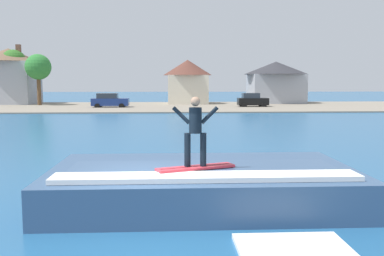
{
  "coord_description": "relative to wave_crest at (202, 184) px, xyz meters",
  "views": [
    {
      "loc": [
        0.59,
        -10.06,
        3.28
      ],
      "look_at": [
        1.45,
        6.62,
        1.46
      ],
      "focal_mm": 39.67,
      "sensor_mm": 36.0,
      "label": 1
    }
  ],
  "objects": [
    {
      "name": "tree_tall_bare",
      "position": [
        -18.53,
        47.03,
        4.66
      ],
      "size": [
        3.43,
        3.43,
        6.98
      ],
      "color": "brown",
      "rests_on": "ground_plane"
    },
    {
      "name": "wave_crest",
      "position": [
        0.0,
        0.0,
        0.0
      ],
      "size": [
        8.13,
        4.61,
        1.09
      ],
      "color": "#365377",
      "rests_on": "ground_plane"
    },
    {
      "name": "surfboard",
      "position": [
        -0.22,
        -0.77,
        0.61
      ],
      "size": [
        2.07,
        1.12,
        0.06
      ],
      "color": "#D8333F",
      "rests_on": "wave_crest"
    },
    {
      "name": "shoreline_bank",
      "position": [
        -1.45,
        44.0,
        -0.45
      ],
      "size": [
        120.0,
        22.17,
        0.14
      ],
      "color": "gray",
      "rests_on": "ground_plane"
    },
    {
      "name": "ground_plane",
      "position": [
        -1.45,
        -1.24,
        -0.51
      ],
      "size": [
        260.0,
        260.0,
        0.0
      ],
      "primitive_type": "plane",
      "color": "#235987"
    },
    {
      "name": "car_far_shore",
      "position": [
        9.62,
        42.31,
        0.43
      ],
      "size": [
        3.84,
        2.04,
        1.86
      ],
      "color": "black",
      "rests_on": "ground_plane"
    },
    {
      "name": "surfer",
      "position": [
        -0.23,
        -0.75,
        1.63
      ],
      "size": [
        1.17,
        0.32,
        1.76
      ],
      "color": "black",
      "rests_on": "surfboard"
    },
    {
      "name": "house_gabled_white",
      "position": [
        14.91,
        51.63,
        3.01
      ],
      "size": [
        9.47,
        9.47,
        6.27
      ],
      "color": "#9EA3AD",
      "rests_on": "ground_plane"
    },
    {
      "name": "car_near_shore",
      "position": [
        -8.38,
        41.98,
        0.44
      ],
      "size": [
        4.54,
        2.24,
        1.86
      ],
      "color": "navy",
      "rests_on": "ground_plane"
    },
    {
      "name": "house_small_cottage",
      "position": [
        1.68,
        50.19,
        3.03
      ],
      "size": [
        6.99,
        6.99,
        6.42
      ],
      "color": "beige",
      "rests_on": "ground_plane"
    },
    {
      "name": "house_with_chimney",
      "position": [
        -23.84,
        51.02,
        3.88
      ],
      "size": [
        8.97,
        8.97,
        8.47
      ],
      "color": "#9EA3AD",
      "rests_on": "ground_plane"
    },
    {
      "name": "tree_short_bushy",
      "position": [
        -22.71,
        49.82,
        5.44
      ],
      "size": [
        3.54,
        3.54,
        7.76
      ],
      "color": "brown",
      "rests_on": "ground_plane"
    },
    {
      "name": "whitewater_patch",
      "position": [
        1.52,
        -3.66,
        -0.46
      ],
      "size": [
        2.19,
        1.89,
        0.1
      ],
      "color": "white",
      "rests_on": "ground_plane"
    }
  ]
}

